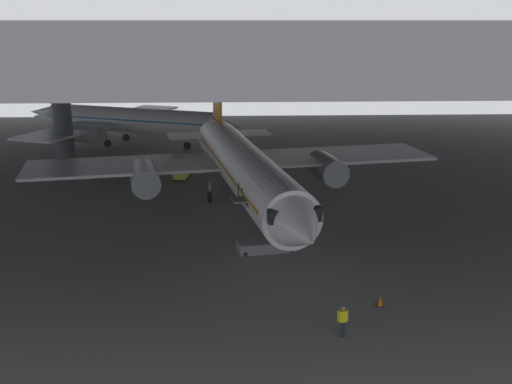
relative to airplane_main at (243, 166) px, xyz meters
The scene contains 9 objects.
ground_plane 5.51m from the airplane_main, 78.51° to the right, with size 110.00×110.00×0.00m, color slate.
hangar_structure 14.55m from the airplane_main, 85.39° to the left, with size 121.00×99.00×15.05m.
airplane_main is the anchor object (origin of this frame).
boarding_stairs 10.67m from the airplane_main, 83.06° to the right, with size 4.41×2.17×4.69m.
crew_worker_near_nose 22.77m from the airplane_main, 78.89° to the right, with size 0.55×0.25×1.67m.
crew_worker_by_stairs 7.16m from the airplane_main, 78.61° to the right, with size 0.34×0.52×1.67m.
airplane_distant 30.53m from the airplane_main, 116.85° to the left, with size 28.48×28.45×9.63m.
traffic_cone_orange 20.40m from the airplane_main, 69.54° to the right, with size 0.36×0.36×0.60m.
baggage_tug 11.48m from the airplane_main, 121.56° to the left, with size 1.59×2.37×0.90m.
Camera 1 is at (-1.87, -45.21, 15.06)m, focal length 43.44 mm.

